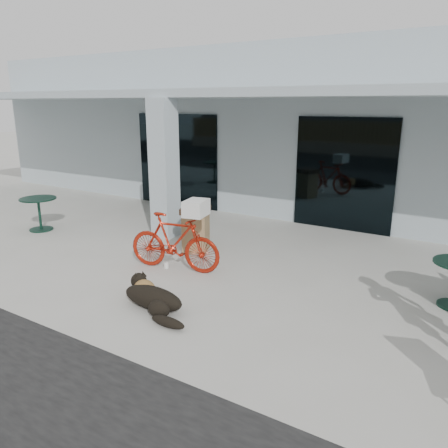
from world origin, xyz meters
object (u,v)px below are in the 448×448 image
Objects in this scene: cafe_table_near at (40,214)px; trash_receptacle at (196,229)px; dog at (153,297)px; bicycle at (174,242)px.

cafe_table_near is 4.18m from trash_receptacle.
cafe_table_near is at bearing -175.88° from dog.
cafe_table_near is (-5.15, 1.82, 0.20)m from dog.
bicycle is 1.91× the size of trash_receptacle.
bicycle is at bearing 140.02° from dog.
bicycle reaches higher than dog.
cafe_table_near is (-4.42, 0.36, -0.14)m from bicycle.
bicycle reaches higher than cafe_table_near.
trash_receptacle is (-1.03, 2.58, 0.27)m from dog.
bicycle is at bearing -74.62° from trash_receptacle.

